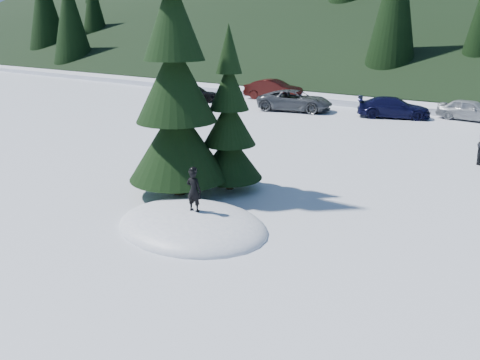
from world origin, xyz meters
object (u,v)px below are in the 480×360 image
Objects in this scene: spruce_short at (229,128)px; car_4 at (470,110)px; child_skier at (194,190)px; spruce_tall at (176,92)px; car_0 at (194,93)px; car_3 at (394,107)px; car_1 at (274,90)px; car_2 at (295,101)px.

spruce_short is 18.84m from car_4.
spruce_tall is at bearing -48.44° from child_skier.
car_3 is (14.38, 2.24, 0.01)m from car_0.
car_4 is at bearing 78.87° from spruce_short.
car_4 is (3.62, 18.43, -1.48)m from spruce_short.
car_0 is 0.79× the size of car_1.
child_skier is 0.32× the size of car_4.
spruce_tall is 18.22m from car_3.
spruce_short is 1.24× the size of car_3.
car_0 is (-15.97, 17.52, -0.45)m from child_skier.
car_1 is 1.06× the size of car_3.
car_0 is at bearing -58.39° from child_skier.
spruce_short is 1.47× the size of car_4.
spruce_tall is at bearing -177.03° from car_2.
car_4 reaches higher than car_0.
car_4 is (4.62, 19.83, -2.70)m from spruce_tall.
car_3 is (10.17, -2.25, -0.13)m from car_1.
car_2 is (-7.72, 18.32, -0.39)m from child_skier.
spruce_tall reaches higher than car_4.
child_skier is 23.71m from car_0.
car_2 is at bearing -106.08° from car_0.
car_3 is 1.18× the size of car_4.
car_1 reaches higher than car_4.
car_1 is 1.25× the size of car_4.
car_1 is at bearing -64.82° from car_0.
spruce_tall is at bearing 173.69° from car_4.
car_1 is at bearing 119.10° from spruce_short.
car_1 is at bearing 95.06° from car_4.
car_3 reaches higher than car_0.
child_skier is 21.71m from car_4.
car_1 is 0.93× the size of car_2.
child_skier is at bearing -179.43° from car_4.
child_skier is 19.83m from car_3.
car_2 is at bearing -143.42° from car_1.
car_2 is 1.34× the size of car_4.
car_2 reaches higher than car_0.
car_0 is at bearing 80.33° from car_2.
car_4 is (2.36, 21.57, -0.44)m from child_skier.
car_4 is (3.95, 1.82, -0.00)m from car_3.
spruce_tall is at bearing -125.54° from spruce_short.
child_skier reaches higher than car_0.
spruce_tall is 1.76× the size of car_2.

